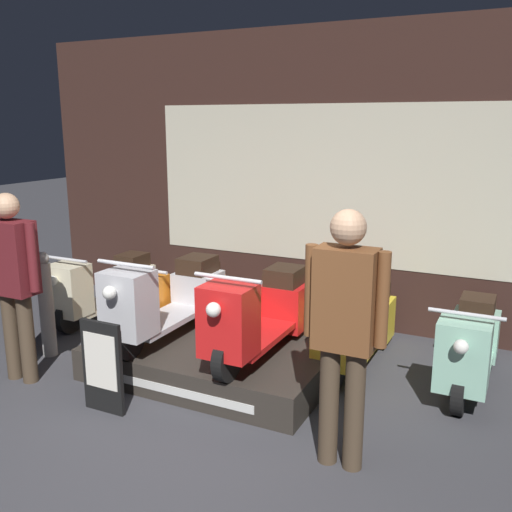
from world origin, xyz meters
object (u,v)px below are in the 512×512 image
scooter_display_left (168,299)px  scooter_backrow_1 (178,299)px  scooter_backrow_3 (357,327)px  street_bollard (46,305)px  person_left_browsing (13,274)px  scooter_display_right (261,314)px  scooter_backrow_4 (470,345)px  person_right_browsing (345,323)px  price_sign_board (102,367)px  scooter_backrow_2 (260,312)px  scooter_backrow_0 (105,287)px

scooter_display_left → scooter_backrow_1: bearing=119.0°
scooter_backrow_3 → street_bollard: 2.95m
scooter_display_left → person_left_browsing: (-0.99, -0.84, 0.33)m
scooter_display_right → scooter_backrow_1: scooter_display_right is taller
scooter_backrow_3 → scooter_display_right: bearing=-127.2°
scooter_backrow_4 → person_right_browsing: bearing=-110.7°
scooter_backrow_3 → scooter_backrow_4: size_ratio=1.00×
price_sign_board → street_bollard: bearing=152.6°
scooter_backrow_1 → price_sign_board: (0.49, -1.77, 0.02)m
scooter_backrow_4 → price_sign_board: scooter_backrow_4 is taller
person_left_browsing → scooter_backrow_2: bearing=46.8°
scooter_backrow_3 → person_right_browsing: bearing=-77.1°
scooter_backrow_3 → price_sign_board: 2.32m
scooter_display_left → scooter_backrow_4: (2.54, 0.80, -0.29)m
scooter_backrow_1 → price_sign_board: scooter_backrow_1 is taller
scooter_backrow_0 → person_left_browsing: size_ratio=0.95×
scooter_backrow_0 → scooter_backrow_2: size_ratio=1.00×
scooter_display_right → scooter_backrow_3: bearing=52.8°
scooter_backrow_0 → scooter_backrow_2: same height
scooter_backrow_0 → scooter_display_right: bearing=-18.6°
scooter_display_right → scooter_backrow_1: bearing=149.9°
scooter_backrow_0 → scooter_backrow_1: (0.99, 0.00, 0.00)m
scooter_backrow_2 → street_bollard: 2.07m
scooter_display_right → person_right_browsing: 1.34m
scooter_backrow_2 → person_right_browsing: (1.37, -1.64, 0.64)m
scooter_backrow_3 → price_sign_board: scooter_backrow_3 is taller
scooter_backrow_4 → person_left_browsing: bearing=-155.1°
scooter_backrow_1 → scooter_backrow_0: bearing=180.0°
scooter_backrow_4 → price_sign_board: bearing=-144.7°
scooter_backrow_4 → person_right_browsing: size_ratio=0.92×
scooter_display_right → scooter_backrow_3: size_ratio=1.00×
scooter_display_left → scooter_display_right: (0.94, 0.00, 0.00)m
scooter_backrow_2 → person_right_browsing: 2.23m
scooter_backrow_4 → street_bollard: (-3.71, -1.14, 0.16)m
scooter_backrow_2 → person_left_browsing: (-1.54, -1.64, 0.61)m
scooter_display_left → scooter_backrow_3: bearing=27.4°
scooter_backrow_1 → street_bollard: (-0.73, -1.14, 0.16)m
scooter_display_left → scooter_backrow_2: 1.01m
scooter_display_right → price_sign_board: 1.34m
scooter_backrow_0 → scooter_backrow_4: same height
person_left_browsing → scooter_backrow_1: bearing=71.7°
scooter_backrow_2 → price_sign_board: 1.84m
scooter_backrow_1 → person_right_browsing: (2.36, -1.64, 0.64)m
scooter_backrow_1 → person_left_browsing: (-0.54, -1.64, 0.61)m
scooter_backrow_1 → scooter_backrow_3: size_ratio=1.00×
scooter_display_right → person_right_browsing: person_right_browsing is taller
scooter_backrow_2 → scooter_backrow_4: (1.99, 0.00, 0.00)m
scooter_backrow_0 → person_right_browsing: size_ratio=0.92×
scooter_display_left → person_right_browsing: (1.92, -0.84, 0.35)m
scooter_display_right → scooter_backrow_0: size_ratio=1.00×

